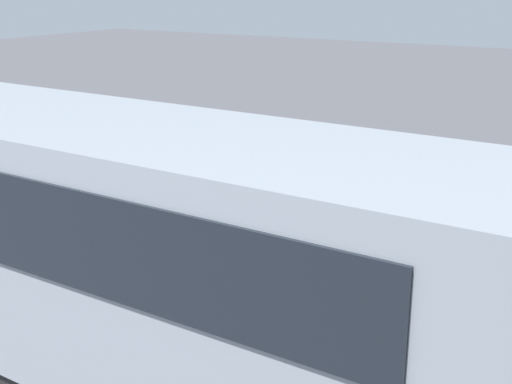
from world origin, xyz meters
The scene contains 11 objects.
ground_plane centered at (0.00, 0.00, 0.00)m, with size 80.00×80.00×0.00m, color #4C4C51.
tour_bus centered at (-0.85, 4.55, 1.64)m, with size 9.35×2.81×3.25m.
spectator_far_left centered at (-2.49, 2.04, 1.02)m, with size 0.58×0.33×1.71m.
spectator_left centered at (-1.24, 2.11, 1.02)m, with size 0.57×0.38×1.72m.
spectator_centre centered at (-0.05, 2.02, 1.05)m, with size 0.57×0.39×1.75m.
parked_motorcycle_silver centered at (0.52, 2.59, 0.48)m, with size 2.04×0.66×0.99m.
stunt_motorcycle centered at (2.83, -2.59, 0.98)m, with size 2.05×0.59×1.63m.
traffic_cone centered at (0.73, -2.12, 0.30)m, with size 0.34×0.34×0.63m.
bay_line_b centered at (-1.55, -1.10, 0.00)m, with size 0.15×4.37×0.01m.
bay_line_c centered at (1.25, -1.10, 0.00)m, with size 0.16×4.92×0.01m.
bay_line_d centered at (4.05, -1.10, 0.00)m, with size 0.15×4.09×0.01m.
Camera 1 is at (-6.11, 10.21, 4.80)m, focal length 49.23 mm.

